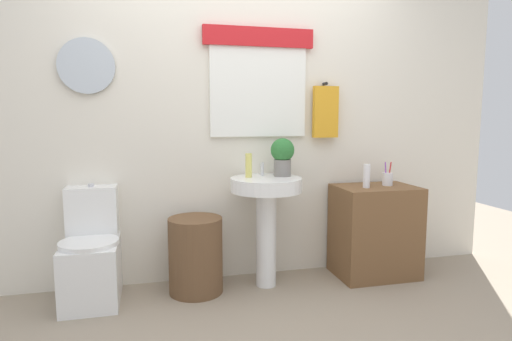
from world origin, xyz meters
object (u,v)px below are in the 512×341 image
object	(u,v)px
soap_bottle	(249,165)
potted_plant	(282,155)
pedestal_sink	(266,205)
wooden_cabinet	(375,231)
laundry_hamper	(196,255)
toothbrush_cup	(388,179)
toilet	(92,258)
lotion_bottle	(367,176)

from	to	relation	value
soap_bottle	potted_plant	world-z (taller)	potted_plant
pedestal_sink	wooden_cabinet	distance (m)	0.92
laundry_hamper	pedestal_sink	size ratio (longest dim) A/B	0.67
laundry_hamper	pedestal_sink	bearing A→B (deg)	0.00
laundry_hamper	toothbrush_cup	distance (m)	1.59
pedestal_sink	potted_plant	xyz separation A→B (m)	(0.14, 0.06, 0.36)
toilet	pedestal_sink	size ratio (longest dim) A/B	0.97
pedestal_sink	wooden_cabinet	bearing A→B (deg)	-0.00
pedestal_sink	potted_plant	world-z (taller)	potted_plant
pedestal_sink	toothbrush_cup	xyz separation A→B (m)	(0.99, 0.02, 0.16)
wooden_cabinet	soap_bottle	bearing A→B (deg)	177.16
laundry_hamper	toothbrush_cup	xyz separation A→B (m)	(1.51, 0.02, 0.49)
laundry_hamper	soap_bottle	size ratio (longest dim) A/B	3.08
soap_bottle	toothbrush_cup	xyz separation A→B (m)	(1.11, -0.03, -0.13)
toilet	pedestal_sink	distance (m)	1.26
lotion_bottle	pedestal_sink	bearing A→B (deg)	177.06
potted_plant	lotion_bottle	size ratio (longest dim) A/B	1.57
toilet	lotion_bottle	bearing A→B (deg)	-2.12
lotion_bottle	toothbrush_cup	xyz separation A→B (m)	(0.21, 0.06, -0.04)
toilet	wooden_cabinet	bearing A→B (deg)	-0.92
potted_plant	lotion_bottle	world-z (taller)	potted_plant
toilet	lotion_bottle	size ratio (longest dim) A/B	4.37
wooden_cabinet	laundry_hamper	bearing A→B (deg)	180.00
pedestal_sink	wooden_cabinet	world-z (taller)	pedestal_sink
wooden_cabinet	pedestal_sink	bearing A→B (deg)	180.00
laundry_hamper	soap_bottle	distance (m)	0.75
toothbrush_cup	wooden_cabinet	bearing A→B (deg)	-169.40
soap_bottle	laundry_hamper	bearing A→B (deg)	-172.88
pedestal_sink	wooden_cabinet	size ratio (longest dim) A/B	1.14
wooden_cabinet	potted_plant	xyz separation A→B (m)	(-0.75, 0.06, 0.61)
soap_bottle	toothbrush_cup	bearing A→B (deg)	-1.54
pedestal_sink	toilet	bearing A→B (deg)	178.40
soap_bottle	lotion_bottle	bearing A→B (deg)	-5.71
potted_plant	toothbrush_cup	size ratio (longest dim) A/B	1.53
pedestal_sink	lotion_bottle	bearing A→B (deg)	-2.94
wooden_cabinet	lotion_bottle	bearing A→B (deg)	-159.58
toilet	potted_plant	xyz separation A→B (m)	(1.36, 0.03, 0.67)
toilet	wooden_cabinet	xyz separation A→B (m)	(2.11, -0.03, 0.06)
laundry_hamper	wooden_cabinet	size ratio (longest dim) A/B	0.76
pedestal_sink	toothbrush_cup	size ratio (longest dim) A/B	4.38
laundry_hamper	toothbrush_cup	size ratio (longest dim) A/B	2.93
toothbrush_cup	laundry_hamper	bearing A→B (deg)	-179.24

